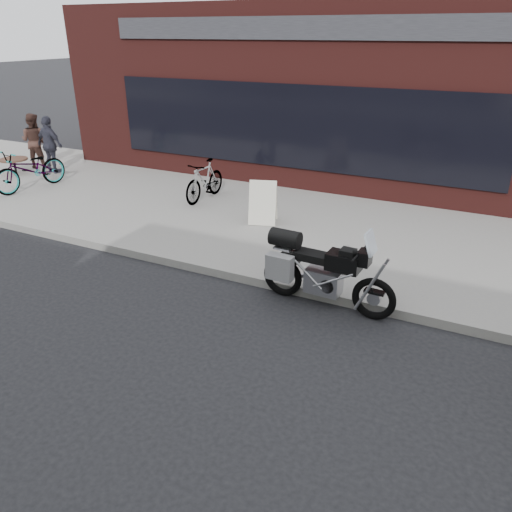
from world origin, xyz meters
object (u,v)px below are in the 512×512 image
Objects in this scene: cafe_table at (14,160)px; cafe_patron_right at (50,145)px; motorcycle at (318,270)px; bicycle_rear at (205,180)px; cafe_patron_left at (34,141)px; bicycle_front at (30,169)px; sandwich_sign at (263,201)px.

cafe_patron_right reaches higher than cafe_table.
motorcycle is 1.36× the size of bicycle_rear.
cafe_patron_left is at bearing 90.00° from cafe_table.
cafe_patron_right is (-5.16, 0.22, 0.32)m from bicycle_rear.
bicycle_rear is (4.39, 1.19, -0.05)m from bicycle_front.
bicycle_front is 2.18× the size of sandwich_sign.
motorcycle reaches higher than bicycle_front.
sandwich_sign is (1.91, -0.78, -0.02)m from bicycle_rear.
sandwich_sign is (-2.12, 2.56, 0.02)m from motorcycle.
cafe_table is 0.90m from cafe_patron_left.
bicycle_front is at bearing 116.23° from cafe_patron_left.
motorcycle is 9.86m from cafe_patron_right.
motorcycle reaches higher than cafe_table.
motorcycle is 10.78m from cafe_patron_left.
motorcycle is 8.69m from bicycle_front.
bicycle_front is 1.25× the size of cafe_patron_right.
bicycle_front reaches higher than sandwich_sign.
sandwich_sign is at bearing 152.40° from cafe_patron_left.
motorcycle is at bearing -37.92° from bicycle_rear.
bicycle_rear is at bearing -178.43° from cafe_patron_right.
cafe_patron_right is at bearing 179.25° from bicycle_rear.
cafe_table is at bearing 166.53° from motorcycle.
cafe_table is 1.12m from cafe_patron_right.
cafe_patron_right is at bearing 153.96° from sandwich_sign.
cafe_patron_left reaches higher than bicycle_front.
motorcycle is 5.23m from bicycle_rear.
sandwich_sign is 0.58× the size of cafe_patron_left.
cafe_patron_left is 0.92m from cafe_patron_right.
bicycle_front reaches higher than bicycle_rear.
motorcycle is at bearing -68.30° from sandwich_sign.
motorcycle reaches higher than sandwich_sign.
cafe_patron_right is at bearing 161.91° from motorcycle.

